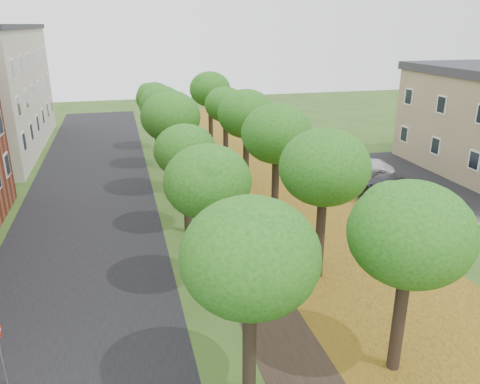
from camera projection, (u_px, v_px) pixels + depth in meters
ground at (317, 381)px, 14.43m from camera, size 120.00×120.00×0.00m
street_asphalt at (87, 220)px, 26.32m from camera, size 8.00×70.00×0.01m
footpath at (217, 207)px, 28.09m from camera, size 3.20×70.00×0.01m
leaf_verge at (295, 200)px, 29.27m from camera, size 7.50×70.00×0.01m
parking_lot at (406, 184)px, 32.19m from camera, size 9.00×16.00×0.01m
tree_row_west at (177, 133)px, 25.99m from camera, size 3.51×33.51×6.20m
tree_row_east at (260, 129)px, 27.13m from camera, size 3.51×33.51×6.20m
bench at (286, 270)px, 20.04m from camera, size 1.19×1.82×0.84m
car_silver at (448, 220)px, 24.50m from camera, size 4.11×1.76×1.38m
car_red at (422, 206)px, 26.54m from camera, size 4.28×2.82×1.33m
car_grey at (392, 186)px, 29.70m from camera, size 5.31×3.40×1.43m
car_white at (356, 165)px, 33.78m from camera, size 6.03×4.47×1.52m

